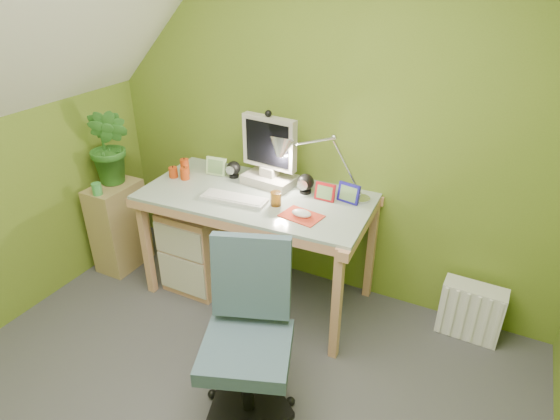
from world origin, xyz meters
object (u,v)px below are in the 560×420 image
at_px(desk_lamp, 335,152).
at_px(potted_plant, 110,146).
at_px(side_ledge, 119,226).
at_px(task_chair, 246,350).
at_px(radiator, 471,311).
at_px(monitor, 269,146).
at_px(desk, 258,246).

height_order(desk_lamp, potted_plant, desk_lamp).
bearing_deg(desk_lamp, side_ledge, -162.31).
distance_m(desk_lamp, task_chair, 1.27).
bearing_deg(radiator, monitor, -176.46).
xyz_separation_m(desk_lamp, potted_plant, (-1.57, -0.29, -0.13)).
bearing_deg(desk, radiator, 6.56).
bearing_deg(radiator, potted_plant, -170.86).
bearing_deg(potted_plant, radiator, 7.67).
relative_size(side_ledge, potted_plant, 1.18).
distance_m(potted_plant, task_chair, 1.83).
distance_m(task_chair, radiator, 1.50).
bearing_deg(radiator, task_chair, -128.05).
xyz_separation_m(potted_plant, task_chair, (1.56, -0.80, -0.52)).
bearing_deg(side_ledge, potted_plant, 90.00).
distance_m(desk_lamp, potted_plant, 1.60).
relative_size(desk, radiator, 4.00).
relative_size(desk, desk_lamp, 2.42).
xyz_separation_m(monitor, potted_plant, (-1.12, -0.29, -0.09)).
bearing_deg(task_chair, monitor, 91.87).
relative_size(desk_lamp, task_chair, 0.69).
bearing_deg(radiator, side_ledge, -169.74).
distance_m(desk_lamp, radiator, 1.30).
bearing_deg(potted_plant, task_chair, -27.21).
height_order(desk_lamp, side_ledge, desk_lamp).
bearing_deg(potted_plant, side_ledge, -90.00).
height_order(monitor, potted_plant, monitor).
relative_size(potted_plant, radiator, 1.55).
relative_size(monitor, potted_plant, 0.92).
bearing_deg(monitor, side_ledge, -157.71).
distance_m(desk, monitor, 0.68).
xyz_separation_m(potted_plant, radiator, (2.50, 0.34, -0.77)).
bearing_deg(desk, monitor, 87.13).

